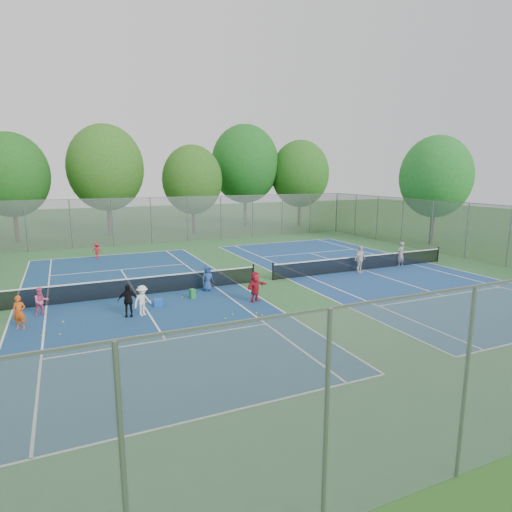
{
  "coord_description": "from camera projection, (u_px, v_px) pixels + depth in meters",
  "views": [
    {
      "loc": [
        -10.06,
        -21.32,
        6.06
      ],
      "look_at": [
        0.0,
        1.0,
        1.3
      ],
      "focal_mm": 30.0,
      "sensor_mm": 36.0,
      "label": 1
    }
  ],
  "objects": [
    {
      "name": "tree_nc",
      "position": [
        192.0,
        180.0,
        42.86
      ],
      "size": [
        6.0,
        6.0,
        8.85
      ],
      "color": "#443326",
      "rests_on": "ground"
    },
    {
      "name": "child_far_baseline",
      "position": [
        97.0,
        251.0,
        30.71
      ],
      "size": [
        0.85,
        0.69,
        1.15
      ],
      "primitive_type": "imported",
      "rotation": [
        0.0,
        0.0,
        2.72
      ],
      "color": "red",
      "rests_on": "ground"
    },
    {
      "name": "fence_east",
      "position": [
        467.0,
        231.0,
        30.36
      ],
      "size": [
        0.1,
        32.0,
        4.0
      ],
      "primitive_type": "cube",
      "rotation": [
        0.0,
        0.0,
        1.57
      ],
      "color": "gray",
      "rests_on": "ground"
    },
    {
      "name": "net_right",
      "position": [
        363.0,
        263.0,
        27.02
      ],
      "size": [
        12.87,
        0.1,
        0.91
      ],
      "primitive_type": "cube",
      "color": "black",
      "rests_on": "ground"
    },
    {
      "name": "net_left",
      "position": [
        137.0,
        287.0,
        21.38
      ],
      "size": [
        12.87,
        0.1,
        0.91
      ],
      "primitive_type": "cube",
      "color": "black",
      "rests_on": "ground"
    },
    {
      "name": "ground",
      "position": [
        263.0,
        281.0,
        24.29
      ],
      "size": [
        120.0,
        120.0,
        0.0
      ],
      "primitive_type": "plane",
      "color": "#25581B",
      "rests_on": "ground"
    },
    {
      "name": "tennis_ball_9",
      "position": [
        146.0,
        302.0,
        20.26
      ],
      "size": [
        0.07,
        0.07,
        0.07
      ],
      "primitive_type": "sphere",
      "color": "#C8EC36",
      "rests_on": "ground"
    },
    {
      "name": "student_e",
      "position": [
        208.0,
        279.0,
        22.22
      ],
      "size": [
        0.73,
        0.56,
        1.33
      ],
      "primitive_type": "imported",
      "rotation": [
        0.0,
        0.0,
        0.23
      ],
      "color": "navy",
      "rests_on": "ground"
    },
    {
      "name": "tennis_ball_7",
      "position": [
        42.0,
        337.0,
        16.01
      ],
      "size": [
        0.07,
        0.07,
        0.07
      ],
      "primitive_type": "sphere",
      "color": "#A9CD2F",
      "rests_on": "ground"
    },
    {
      "name": "fence_north",
      "position": [
        187.0,
        219.0,
        38.23
      ],
      "size": [
        32.0,
        0.1,
        4.0
      ],
      "primitive_type": "cube",
      "color": "gray",
      "rests_on": "ground"
    },
    {
      "name": "tennis_ball_0",
      "position": [
        63.0,
        322.0,
        17.55
      ],
      "size": [
        0.07,
        0.07,
        0.07
      ],
      "primitive_type": "sphere",
      "color": "yellow",
      "rests_on": "ground"
    },
    {
      "name": "student_c",
      "position": [
        142.0,
        301.0,
        18.37
      ],
      "size": [
        1.0,
        0.85,
        1.34
      ],
      "primitive_type": "imported",
      "rotation": [
        0.0,
        0.0,
        0.49
      ],
      "color": "white",
      "rests_on": "ground"
    },
    {
      "name": "tree_ne",
      "position": [
        300.0,
        174.0,
        48.89
      ],
      "size": [
        6.6,
        6.6,
        9.77
      ],
      "color": "#443326",
      "rests_on": "ground"
    },
    {
      "name": "tree_nw",
      "position": [
        11.0,
        175.0,
        37.21
      ],
      "size": [
        6.4,
        6.4,
        9.58
      ],
      "color": "#443326",
      "rests_on": "ground"
    },
    {
      "name": "tennis_ball_3",
      "position": [
        262.0,
        316.0,
        18.36
      ],
      "size": [
        0.07,
        0.07,
        0.07
      ],
      "primitive_type": "sphere",
      "color": "#BDCF30",
      "rests_on": "ground"
    },
    {
      "name": "court_left",
      "position": [
        137.0,
        295.0,
        21.46
      ],
      "size": [
        10.97,
        23.77,
        0.01
      ],
      "primitive_type": "cube",
      "color": "navy",
      "rests_on": "court_pad"
    },
    {
      "name": "student_a",
      "position": [
        19.0,
        312.0,
        16.77
      ],
      "size": [
        0.57,
        0.45,
        1.36
      ],
      "primitive_type": "imported",
      "rotation": [
        0.0,
        0.0,
        -0.29
      ],
      "color": "#DC5214",
      "rests_on": "ground"
    },
    {
      "name": "tennis_ball_4",
      "position": [
        233.0,
        315.0,
        18.43
      ],
      "size": [
        0.07,
        0.07,
        0.07
      ],
      "primitive_type": "sphere",
      "color": "#ADCA2F",
      "rests_on": "ground"
    },
    {
      "name": "student_f",
      "position": [
        255.0,
        287.0,
        20.3
      ],
      "size": [
        1.42,
        1.01,
        1.48
      ],
      "primitive_type": "imported",
      "rotation": [
        0.0,
        0.0,
        0.47
      ],
      "color": "red",
      "rests_on": "ground"
    },
    {
      "name": "tree_nr",
      "position": [
        245.0,
        164.0,
        48.05
      ],
      "size": [
        7.6,
        7.6,
        11.42
      ],
      "color": "#443326",
      "rests_on": "ground"
    },
    {
      "name": "ball_hopper",
      "position": [
        192.0,
        294.0,
        20.93
      ],
      "size": [
        0.3,
        0.3,
        0.48
      ],
      "primitive_type": "cube",
      "rotation": [
        0.0,
        0.0,
        0.24
      ],
      "color": "green",
      "rests_on": "ground"
    },
    {
      "name": "tree_side_e",
      "position": [
        436.0,
        177.0,
        36.23
      ],
      "size": [
        6.0,
        6.0,
        9.2
      ],
      "color": "#443326",
      "rests_on": "ground"
    },
    {
      "name": "student_b",
      "position": [
        41.0,
        302.0,
        18.35
      ],
      "size": [
        0.74,
        0.65,
        1.27
      ],
      "primitive_type": "imported",
      "rotation": [
        0.0,
        0.0,
        0.32
      ],
      "color": "#DF5687",
      "rests_on": "ground"
    },
    {
      "name": "ball_crate",
      "position": [
        158.0,
        303.0,
        19.74
      ],
      "size": [
        0.44,
        0.44,
        0.34
      ],
      "primitive_type": "cube",
      "rotation": [
        0.0,
        0.0,
        -0.12
      ],
      "color": "blue",
      "rests_on": "ground"
    },
    {
      "name": "tennis_ball_5",
      "position": [
        225.0,
        319.0,
        17.96
      ],
      "size": [
        0.07,
        0.07,
        0.07
      ],
      "primitive_type": "sphere",
      "color": "#B3C92E",
      "rests_on": "ground"
    },
    {
      "name": "court_right",
      "position": [
        363.0,
        270.0,
        27.11
      ],
      "size": [
        10.97,
        23.77,
        0.01
      ],
      "primitive_type": "cube",
      "color": "navy",
      "rests_on": "court_pad"
    },
    {
      "name": "tennis_ball_1",
      "position": [
        256.0,
        314.0,
        18.64
      ],
      "size": [
        0.07,
        0.07,
        0.07
      ],
      "primitive_type": "sphere",
      "color": "yellow",
      "rests_on": "ground"
    },
    {
      "name": "student_d",
      "position": [
        128.0,
        301.0,
        18.2
      ],
      "size": [
        0.9,
        0.52,
        1.44
      ],
      "primitive_type": "imported",
      "rotation": [
        0.0,
        0.0,
        -0.21
      ],
      "color": "black",
      "rests_on": "ground"
    },
    {
      "name": "tree_nl",
      "position": [
        106.0,
        168.0,
        41.2
      ],
      "size": [
        7.2,
        7.2,
        10.69
      ],
      "color": "#443326",
      "rests_on": "ground"
    },
    {
      "name": "tennis_ball_8",
      "position": [
        182.0,
        297.0,
        21.11
      ],
      "size": [
        0.07,
        0.07,
        0.07
      ],
      "primitive_type": "sphere",
      "color": "#B7DA32",
      "rests_on": "ground"
    },
    {
      "name": "instructor",
      "position": [
        401.0,
        254.0,
        28.08
      ],
      "size": [
        0.65,
        0.48,
        1.64
      ],
      "primitive_type": "imported",
      "rotation": [
        0.0,
        0.0,
        3.29
      ],
      "color": "gray",
      "rests_on": "ground"
    },
    {
      "name": "tennis_ball_2",
      "position": [
        164.0,
        341.0,
        15.57
      ],
      "size": [
        0.07,
        0.07,
        0.07
      ],
      "primitive_type": "sphere",
      "color": "yellow",
      "rests_on": "ground"
    },
    {
      "name": "teen_court_b",
      "position": [
        360.0,
        259.0,
        26.28
      ],
      "size": [
        1.06,
        0.66,
        1.68
      ],
      "primitive_type": "imported",
      "rotation": [
        0.0,
        0.0,
        0.28
      ],
      "color": "silver",
      "rests_on": "ground"
    },
    {
      "name": "court_pad",
      "position": [
        263.0,
        281.0,
        24.29
      ],
      "size": [
        32.0,
        32.0,
        0.01
      ],
      "primitive_type": "cube",
      "color": "#306635",
      "rests_on": "ground"
    },
    {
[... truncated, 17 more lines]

